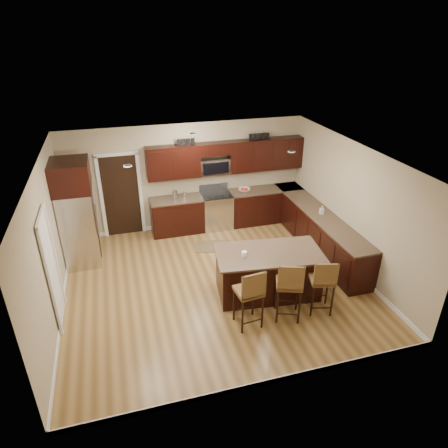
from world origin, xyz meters
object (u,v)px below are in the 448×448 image
object	(u,v)px
range	(216,210)
stool_right	(323,280)
stool_mid	(289,285)
refrigerator	(77,213)
island	(268,274)
stool_left	(250,292)

from	to	relation	value
range	stool_right	size ratio (longest dim) A/B	0.98
range	stool_mid	bearing A→B (deg)	-85.77
range	refrigerator	distance (m)	3.48
island	refrigerator	bearing A→B (deg)	154.99
refrigerator	stool_mid	bearing A→B (deg)	-40.54
range	island	size ratio (longest dim) A/B	0.52
range	stool_mid	world-z (taller)	stool_mid
island	stool_left	bearing A→B (deg)	-121.10
stool_mid	range	bearing A→B (deg)	113.70
stool_right	range	bearing A→B (deg)	118.32
island	stool_mid	bearing A→B (deg)	-79.18
stool_left	island	bearing A→B (deg)	45.82
stool_mid	refrigerator	size ratio (longest dim) A/B	0.51
range	refrigerator	size ratio (longest dim) A/B	0.47
stool_right	refrigerator	bearing A→B (deg)	158.84
stool_mid	refrigerator	distance (m)	4.74
stool_right	refrigerator	size ratio (longest dim) A/B	0.48
range	island	distance (m)	3.05
range	stool_left	distance (m)	3.93
stool_left	refrigerator	size ratio (longest dim) A/B	0.50
range	stool_right	distance (m)	4.01
island	stool_right	bearing A→B (deg)	-42.80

